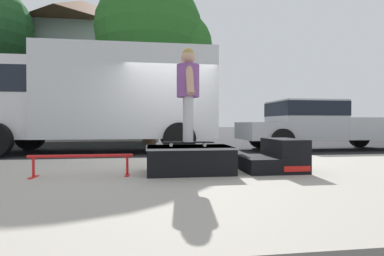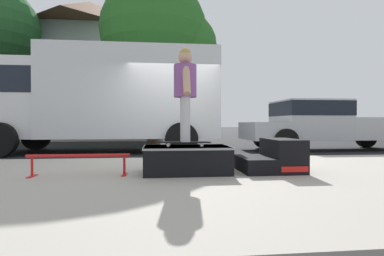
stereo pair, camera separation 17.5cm
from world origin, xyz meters
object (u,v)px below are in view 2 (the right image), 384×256
object	(u,v)px
street_tree_main	(160,36)
skate_box	(187,159)
skater_kid	(185,87)
box_truck	(101,96)
kicker_ramp	(274,158)
pickup_truck_silver	(325,123)
grind_rail	(79,160)
skateboard	(185,142)

from	to	relation	value
street_tree_main	skate_box	bearing A→B (deg)	-87.39
skater_kid	box_truck	world-z (taller)	box_truck
kicker_ramp	box_truck	xyz separation A→B (m)	(-3.55, 4.81, 1.37)
skater_kid	pickup_truck_silver	size ratio (longest dim) A/B	0.25
box_truck	pickup_truck_silver	bearing A→B (deg)	-0.55
skate_box	kicker_ramp	xyz separation A→B (m)	(1.37, -0.00, -0.01)
kicker_ramp	box_truck	size ratio (longest dim) A/B	0.13
grind_rail	kicker_ramp	bearing A→B (deg)	2.02
skate_box	street_tree_main	bearing A→B (deg)	92.61
pickup_truck_silver	kicker_ramp	bearing A→B (deg)	-127.41
skateboard	skater_kid	world-z (taller)	skater_kid
skateboard	pickup_truck_silver	xyz separation A→B (m)	(5.02, 4.74, 0.31)
skateboard	skater_kid	size ratio (longest dim) A/B	0.56
grind_rail	pickup_truck_silver	size ratio (longest dim) A/B	0.25
grind_rail	skater_kid	world-z (taller)	skater_kid
kicker_ramp	grind_rail	xyz separation A→B (m)	(-2.93, -0.10, 0.02)
grind_rail	box_truck	bearing A→B (deg)	97.17
box_truck	street_tree_main	bearing A→B (deg)	61.34
skateboard	street_tree_main	size ratio (longest dim) A/B	0.12
skate_box	kicker_ramp	size ratio (longest dim) A/B	1.42
skate_box	skater_kid	xyz separation A→B (m)	(-0.03, 0.00, 1.09)
skate_box	grind_rail	bearing A→B (deg)	-176.19
kicker_ramp	street_tree_main	xyz separation A→B (m)	(-1.74, 8.11, 4.22)
skate_box	grind_rail	xyz separation A→B (m)	(-1.56, -0.10, 0.02)
skateboard	street_tree_main	distance (m)	9.04
skater_kid	pickup_truck_silver	bearing A→B (deg)	43.34
skate_box	street_tree_main	world-z (taller)	street_tree_main
skateboard	street_tree_main	xyz separation A→B (m)	(-0.34, 8.11, 3.97)
skateboard	box_truck	bearing A→B (deg)	114.10
skate_box	street_tree_main	size ratio (longest dim) A/B	0.19
kicker_ramp	skateboard	distance (m)	1.42
skateboard	kicker_ramp	bearing A→B (deg)	-0.10
street_tree_main	pickup_truck_silver	bearing A→B (deg)	-32.15
kicker_ramp	pickup_truck_silver	world-z (taller)	pickup_truck_silver
skate_box	pickup_truck_silver	xyz separation A→B (m)	(5.00, 4.74, 0.56)
kicker_ramp	skateboard	bearing A→B (deg)	179.90
kicker_ramp	pickup_truck_silver	distance (m)	6.00
skateboard	skater_kid	distance (m)	0.85
skate_box	box_truck	world-z (taller)	box_truck
street_tree_main	grind_rail	bearing A→B (deg)	-98.23
skate_box	skater_kid	distance (m)	1.09
pickup_truck_silver	street_tree_main	size ratio (longest dim) A/B	0.83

